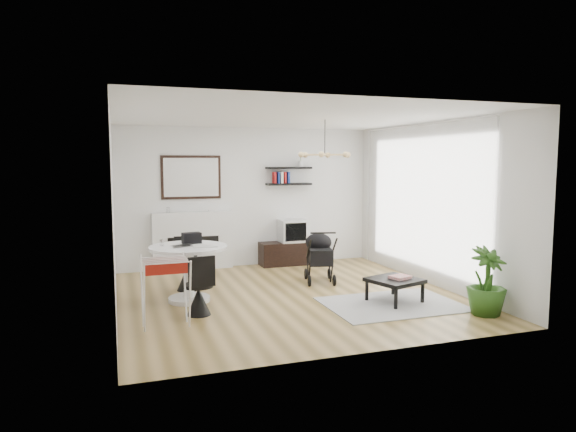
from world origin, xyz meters
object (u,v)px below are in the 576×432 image
object	(u,v)px
tv_console	(290,253)
coffee_table	(395,281)
stroller	(319,259)
dining_table	(189,265)
crt_tv	(292,231)
potted_plant	(487,281)
drying_rack	(166,291)
fireplace	(193,234)

from	to	relation	value
tv_console	coffee_table	bearing A→B (deg)	-80.17
coffee_table	stroller	bearing A→B (deg)	109.10
tv_console	dining_table	size ratio (longest dim) A/B	1.08
crt_tv	potted_plant	world-z (taller)	potted_plant
crt_tv	drying_rack	distance (m)	4.22
tv_console	coffee_table	distance (m)	3.15
fireplace	tv_console	distance (m)	1.96
drying_rack	crt_tv	bearing A→B (deg)	48.22
drying_rack	potted_plant	world-z (taller)	potted_plant
tv_console	stroller	size ratio (longest dim) A/B	1.32
stroller	coffee_table	distance (m)	1.66
fireplace	drying_rack	world-z (taller)	fireplace
tv_console	coffee_table	xyz separation A→B (m)	(0.54, -3.11, 0.08)
stroller	fireplace	bearing A→B (deg)	152.61
tv_console	dining_table	bearing A→B (deg)	-137.53
crt_tv	stroller	size ratio (longest dim) A/B	0.55
potted_plant	crt_tv	bearing A→B (deg)	108.28
crt_tv	dining_table	size ratio (longest dim) A/B	0.45
stroller	coffee_table	size ratio (longest dim) A/B	1.12
dining_table	stroller	world-z (taller)	stroller
fireplace	potted_plant	xyz separation A→B (m)	(3.28, -4.19, -0.23)
drying_rack	tv_console	bearing A→B (deg)	48.66
crt_tv	dining_table	distance (m)	3.13
fireplace	crt_tv	size ratio (longest dim) A/B	4.24
stroller	coffee_table	bearing A→B (deg)	-56.66
fireplace	potted_plant	world-z (taller)	fireplace
stroller	coffee_table	xyz separation A→B (m)	(0.54, -1.57, -0.08)
drying_rack	potted_plant	size ratio (longest dim) A/B	0.94
tv_console	coffee_table	world-z (taller)	tv_console
fireplace	coffee_table	bearing A→B (deg)	-53.12
dining_table	coffee_table	distance (m)	3.01
crt_tv	coffee_table	xyz separation A→B (m)	(0.50, -3.10, -0.37)
dining_table	drying_rack	size ratio (longest dim) A/B	1.31
stroller	potted_plant	bearing A→B (deg)	-46.90
tv_console	crt_tv	size ratio (longest dim) A/B	2.39
crt_tv	stroller	bearing A→B (deg)	-91.65
drying_rack	potted_plant	distance (m)	4.18
drying_rack	coffee_table	distance (m)	3.26
stroller	tv_console	bearing A→B (deg)	104.10
coffee_table	fireplace	bearing A→B (deg)	126.88
fireplace	dining_table	xyz separation A→B (m)	(-0.39, -2.24, -0.14)
coffee_table	potted_plant	size ratio (longest dim) A/B	0.90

